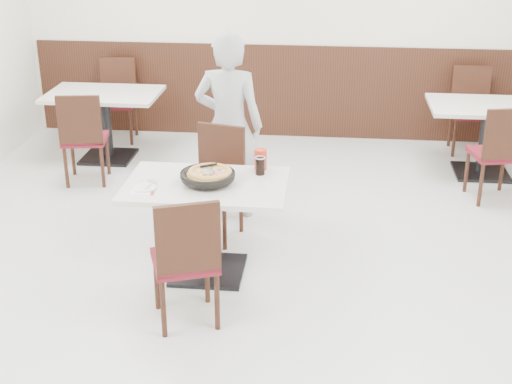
# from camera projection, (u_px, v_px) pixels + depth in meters

# --- Properties ---
(floor) EXTENTS (7.00, 7.00, 0.00)m
(floor) POSITION_uv_depth(u_px,v_px,m) (247.00, 276.00, 5.51)
(floor) COLOR #BBBBB5
(floor) RESTS_ON ground
(wall_back) EXTENTS (6.00, 0.04, 2.80)m
(wall_back) POSITION_uv_depth(u_px,v_px,m) (282.00, 19.00, 8.17)
(wall_back) COLOR white
(wall_back) RESTS_ON floor
(wainscot_back) EXTENTS (5.90, 0.03, 1.10)m
(wainscot_back) POSITION_uv_depth(u_px,v_px,m) (281.00, 91.00, 8.48)
(wainscot_back) COLOR black
(wainscot_back) RESTS_ON floor
(main_table) EXTENTS (1.23, 0.84, 0.75)m
(main_table) POSITION_uv_depth(u_px,v_px,m) (207.00, 229.00, 5.42)
(main_table) COLOR silver
(main_table) RESTS_ON floor
(chair_near) EXTENTS (0.54, 0.54, 0.95)m
(chair_near) POSITION_uv_depth(u_px,v_px,m) (185.00, 258.00, 4.78)
(chair_near) COLOR black
(chair_near) RESTS_ON floor
(chair_far) EXTENTS (0.52, 0.52, 0.95)m
(chair_far) POSITION_uv_depth(u_px,v_px,m) (213.00, 186.00, 5.95)
(chair_far) COLOR black
(chair_far) RESTS_ON floor
(trivet) EXTENTS (0.14, 0.14, 0.04)m
(trivet) POSITION_uv_depth(u_px,v_px,m) (203.00, 181.00, 5.27)
(trivet) COLOR black
(trivet) RESTS_ON main_table
(pizza_pan) EXTENTS (0.41, 0.41, 0.01)m
(pizza_pan) POSITION_uv_depth(u_px,v_px,m) (208.00, 178.00, 5.25)
(pizza_pan) COLOR black
(pizza_pan) RESTS_ON trivet
(pizza) EXTENTS (0.36, 0.36, 0.02)m
(pizza) POSITION_uv_depth(u_px,v_px,m) (210.00, 174.00, 5.27)
(pizza) COLOR #DEA44E
(pizza) RESTS_ON pizza_pan
(pizza_server) EXTENTS (0.09, 0.10, 0.00)m
(pizza_server) POSITION_uv_depth(u_px,v_px,m) (208.00, 172.00, 5.23)
(pizza_server) COLOR white
(pizza_server) RESTS_ON pizza
(napkin) EXTENTS (0.19, 0.19, 0.00)m
(napkin) POSITION_uv_depth(u_px,v_px,m) (143.00, 190.00, 5.15)
(napkin) COLOR white
(napkin) RESTS_ON main_table
(side_plate) EXTENTS (0.18, 0.18, 0.01)m
(side_plate) POSITION_uv_depth(u_px,v_px,m) (144.00, 188.00, 5.16)
(side_plate) COLOR white
(side_plate) RESTS_ON napkin
(fork) EXTENTS (0.05, 0.16, 0.00)m
(fork) POSITION_uv_depth(u_px,v_px,m) (151.00, 185.00, 5.19)
(fork) COLOR white
(fork) RESTS_ON side_plate
(cola_glass) EXTENTS (0.07, 0.07, 0.13)m
(cola_glass) POSITION_uv_depth(u_px,v_px,m) (260.00, 166.00, 5.41)
(cola_glass) COLOR black
(cola_glass) RESTS_ON main_table
(red_cup) EXTENTS (0.10, 0.10, 0.16)m
(red_cup) POSITION_uv_depth(u_px,v_px,m) (261.00, 159.00, 5.51)
(red_cup) COLOR red
(red_cup) RESTS_ON main_table
(diner_person) EXTENTS (0.63, 0.44, 1.67)m
(diner_person) POSITION_uv_depth(u_px,v_px,m) (229.00, 126.00, 6.29)
(diner_person) COLOR #AEAFB4
(diner_person) RESTS_ON floor
(bg_table_left) EXTENTS (1.25, 0.88, 0.75)m
(bg_table_left) POSITION_uv_depth(u_px,v_px,m) (106.00, 126.00, 7.81)
(bg_table_left) COLOR silver
(bg_table_left) RESTS_ON floor
(bg_chair_left_near) EXTENTS (0.48, 0.48, 0.95)m
(bg_chair_left_near) POSITION_uv_depth(u_px,v_px,m) (85.00, 137.00, 7.14)
(bg_chair_left_near) COLOR black
(bg_chair_left_near) RESTS_ON floor
(bg_chair_left_far) EXTENTS (0.46, 0.46, 0.95)m
(bg_chair_left_far) POSITION_uv_depth(u_px,v_px,m) (117.00, 101.00, 8.36)
(bg_chair_left_far) COLOR black
(bg_chair_left_far) RESTS_ON floor
(bg_table_right) EXTENTS (1.21, 0.82, 0.75)m
(bg_table_right) POSITION_uv_depth(u_px,v_px,m) (485.00, 140.00, 7.37)
(bg_table_right) COLOR silver
(bg_table_right) RESTS_ON floor
(bg_chair_right_near) EXTENTS (0.50, 0.50, 0.95)m
(bg_chair_right_near) POSITION_uv_depth(u_px,v_px,m) (495.00, 152.00, 6.73)
(bg_chair_right_near) COLOR black
(bg_chair_right_near) RESTS_ON floor
(bg_chair_right_far) EXTENTS (0.42, 0.42, 0.95)m
(bg_chair_right_far) POSITION_uv_depth(u_px,v_px,m) (471.00, 112.00, 7.96)
(bg_chair_right_far) COLOR black
(bg_chair_right_far) RESTS_ON floor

